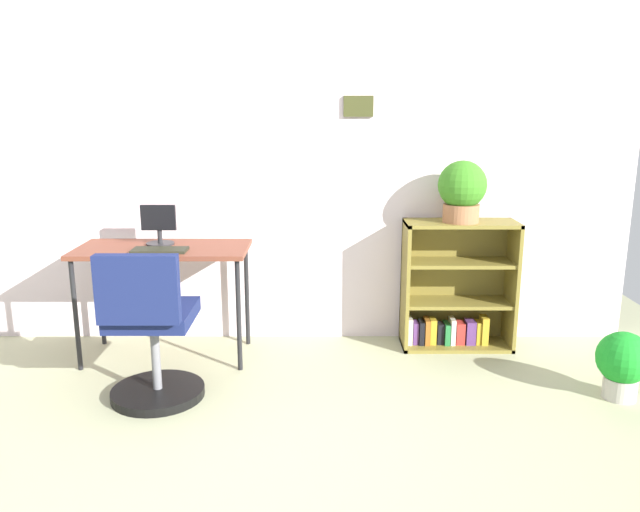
% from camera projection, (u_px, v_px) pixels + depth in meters
% --- Properties ---
extents(wall_back, '(5.20, 0.12, 2.49)m').
position_uv_depth(wall_back, '(251.00, 160.00, 4.21)').
color(wall_back, silver).
rests_on(wall_back, ground_plane).
extents(desk, '(1.08, 0.52, 0.73)m').
position_uv_depth(desk, '(164.00, 257.00, 3.94)').
color(desk, brown).
rests_on(desk, ground_plane).
extents(monitor, '(0.22, 0.18, 0.26)m').
position_uv_depth(monitor, '(160.00, 226.00, 3.96)').
color(monitor, '#262628').
rests_on(monitor, desk).
extents(keyboard, '(0.33, 0.15, 0.02)m').
position_uv_depth(keyboard, '(161.00, 250.00, 3.80)').
color(keyboard, '#27291C').
rests_on(keyboard, desk).
extents(office_chair, '(0.52, 0.55, 0.88)m').
position_uv_depth(office_chair, '(152.00, 337.00, 3.37)').
color(office_chair, black).
rests_on(office_chair, ground_plane).
extents(bookshelf_low, '(0.74, 0.30, 0.86)m').
position_uv_depth(bookshelf_low, '(457.00, 290.00, 4.22)').
color(bookshelf_low, olive).
rests_on(bookshelf_low, ground_plane).
extents(potted_plant_on_shelf, '(0.31, 0.31, 0.40)m').
position_uv_depth(potted_plant_on_shelf, '(463.00, 190.00, 4.00)').
color(potted_plant_on_shelf, '#9E6642').
rests_on(potted_plant_on_shelf, bookshelf_low).
extents(potted_plant_floor, '(0.29, 0.29, 0.39)m').
position_uv_depth(potted_plant_floor, '(624.00, 362.00, 3.45)').
color(potted_plant_floor, '#B7B2A8').
rests_on(potted_plant_floor, ground_plane).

